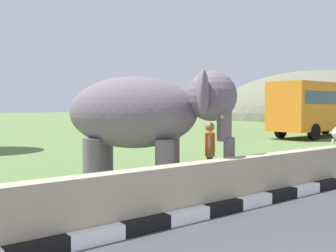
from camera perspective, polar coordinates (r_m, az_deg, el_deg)
striped_curb at (r=6.49m, az=-6.56°, el=-14.69°), size 16.20×0.20×0.24m
barrier_parapet at (r=8.04m, az=6.91°, el=-8.43°), size 28.00×0.36×1.00m
elephant at (r=9.40m, az=-2.93°, el=1.68°), size 3.80×3.86×2.88m
person_handler at (r=10.08m, az=6.00°, el=-3.64°), size 0.50×0.54×1.66m
bus_orange at (r=27.97m, az=21.01°, el=2.80°), size 8.66×2.83×3.50m
hill_east at (r=68.36m, az=21.22°, el=1.07°), size 38.81×31.04×15.11m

